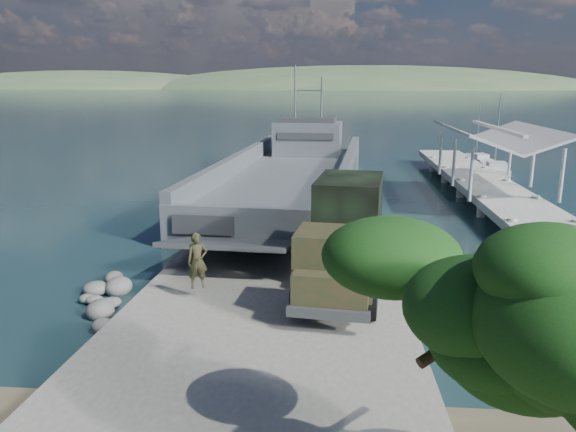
# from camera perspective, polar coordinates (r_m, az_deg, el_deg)

# --- Properties ---
(ground) EXTENTS (1400.00, 1400.00, 0.00)m
(ground) POSITION_cam_1_polar(r_m,az_deg,el_deg) (20.47, -2.09, -10.12)
(ground) COLOR #1C3E43
(ground) RESTS_ON ground
(boat_ramp) EXTENTS (10.00, 18.00, 0.50)m
(boat_ramp) POSITION_cam_1_polar(r_m,az_deg,el_deg) (19.46, -2.45, -10.62)
(boat_ramp) COLOR gray
(boat_ramp) RESTS_ON ground
(shoreline_rocks) EXTENTS (3.20, 5.60, 0.90)m
(shoreline_rocks) POSITION_cam_1_polar(r_m,az_deg,el_deg) (22.46, -18.03, -8.60)
(shoreline_rocks) COLOR #5B5B59
(shoreline_rocks) RESTS_ON ground
(distant_headlands) EXTENTS (1000.00, 240.00, 48.00)m
(distant_headlands) POSITION_cam_1_polar(r_m,az_deg,el_deg) (580.62, 9.63, 12.63)
(distant_headlands) COLOR #3E5C39
(distant_headlands) RESTS_ON ground
(pier) EXTENTS (6.40, 44.00, 6.10)m
(pier) POSITION_cam_1_polar(r_m,az_deg,el_deg) (39.44, 20.44, 3.08)
(pier) COLOR gray
(pier) RESTS_ON ground
(landing_craft) EXTENTS (10.95, 35.17, 10.31)m
(landing_craft) POSITION_cam_1_polar(r_m,az_deg,el_deg) (41.36, 0.35, 3.33)
(landing_craft) COLOR #4D555A
(landing_craft) RESTS_ON ground
(military_truck) EXTENTS (3.65, 8.82, 3.97)m
(military_truck) POSITION_cam_1_polar(r_m,az_deg,el_deg) (21.47, 5.79, -2.01)
(military_truck) COLOR black
(military_truck) RESTS_ON boat_ramp
(soldier) EXTENTS (0.87, 0.72, 2.05)m
(soldier) POSITION_cam_1_polar(r_m,az_deg,el_deg) (20.64, -9.16, -5.53)
(soldier) COLOR #22311B
(soldier) RESTS_ON boat_ramp
(sailboat_near) EXTENTS (2.41, 6.21, 7.38)m
(sailboat_near) POSITION_cam_1_polar(r_m,az_deg,el_deg) (53.69, 20.25, 4.38)
(sailboat_near) COLOR #B8B8B8
(sailboat_near) RESTS_ON ground
(sailboat_far) EXTENTS (2.43, 5.20, 6.10)m
(sailboat_far) POSITION_cam_1_polar(r_m,az_deg,el_deg) (60.78, 18.60, 5.44)
(sailboat_far) COLOR #B8B8B8
(sailboat_far) RESTS_ON ground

